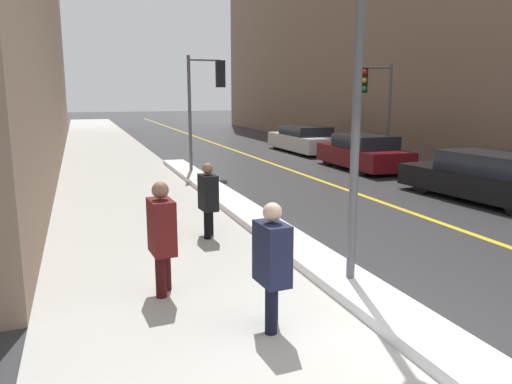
{
  "coord_description": "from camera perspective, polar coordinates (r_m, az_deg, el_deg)",
  "views": [
    {
      "loc": [
        -3.28,
        -4.12,
        2.74
      ],
      "look_at": [
        -0.4,
        4.0,
        1.05
      ],
      "focal_mm": 35.0,
      "sensor_mm": 36.0,
      "label": 1
    }
  ],
  "objects": [
    {
      "name": "traffic_light_near",
      "position": [
        17.48,
        -5.49,
        11.62
      ],
      "size": [
        1.31,
        0.32,
        4.03
      ],
      "rotation": [
        0.0,
        0.0,
        -0.01
      ],
      "color": "#515156",
      "rests_on": "ground"
    },
    {
      "name": "pedestrian_in_glasses",
      "position": [
        6.93,
        -10.71,
        -4.61
      ],
      "size": [
        0.34,
        0.54,
        1.59
      ],
      "rotation": [
        0.0,
        0.0,
        -1.5
      ],
      "color": "#340C0C",
      "rests_on": "ground"
    },
    {
      "name": "snow_bank_curb",
      "position": [
        12.04,
        -2.05,
        -1.68
      ],
      "size": [
        0.79,
        17.38,
        0.16
      ],
      "color": "white",
      "rests_on": "ground"
    },
    {
      "name": "pedestrian_with_shoulder_bag",
      "position": [
        9.62,
        -5.51,
        -0.53
      ],
      "size": [
        0.31,
        0.69,
        1.46
      ],
      "rotation": [
        0.0,
        0.0,
        -1.5
      ],
      "color": "black",
      "rests_on": "ground"
    },
    {
      "name": "parked_car_white",
      "position": [
        24.26,
        5.56,
        5.98
      ],
      "size": [
        1.91,
        4.9,
        1.25
      ],
      "rotation": [
        0.0,
        0.0,
        1.58
      ],
      "color": "silver",
      "rests_on": "ground"
    },
    {
      "name": "traffic_light_far",
      "position": [
        19.24,
        13.27,
        10.93
      ],
      "size": [
        1.31,
        0.33,
        3.85
      ],
      "rotation": [
        0.0,
        0.0,
        3.01
      ],
      "color": "#515156",
      "rests_on": "ground"
    },
    {
      "name": "pedestrian_nearside",
      "position": [
        5.81,
        1.84,
        -7.83
      ],
      "size": [
        0.33,
        0.52,
        1.54
      ],
      "rotation": [
        0.0,
        0.0,
        -1.5
      ],
      "color": "black",
      "rests_on": "ground"
    },
    {
      "name": "parked_car_maroon",
      "position": [
        18.94,
        12.14,
        4.4
      ],
      "size": [
        1.81,
        4.33,
        1.28
      ],
      "rotation": [
        0.0,
        0.0,
        1.55
      ],
      "color": "#600F14",
      "rests_on": "ground"
    },
    {
      "name": "lamp_post",
      "position": [
        6.92,
        11.49,
        11.13
      ],
      "size": [
        0.28,
        0.28,
        4.59
      ],
      "color": "#515156",
      "rests_on": "ground"
    },
    {
      "name": "ground_plane",
      "position": [
        5.93,
        17.59,
        -16.95
      ],
      "size": [
        160.0,
        160.0,
        0.0
      ],
      "primitive_type": "plane",
      "color": "#2D2D30"
    },
    {
      "name": "sidewalk_slab",
      "position": [
        19.35,
        -15.56,
        2.57
      ],
      "size": [
        4.0,
        80.0,
        0.01
      ],
      "color": "#B2AFA8",
      "rests_on": "ground"
    },
    {
      "name": "parked_car_black",
      "position": [
        14.22,
        25.24,
        1.42
      ],
      "size": [
        2.23,
        5.03,
        1.28
      ],
      "rotation": [
        0.0,
        0.0,
        1.65
      ],
      "color": "black",
      "rests_on": "ground"
    },
    {
      "name": "road_centre_stripe",
      "position": [
        20.64,
        1.3,
        3.47
      ],
      "size": [
        0.16,
        80.0,
        0.0
      ],
      "color": "gold",
      "rests_on": "ground"
    }
  ]
}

